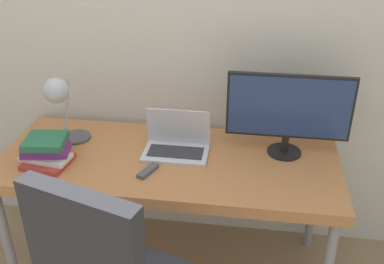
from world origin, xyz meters
TOP-DOWN VIEW (x-y plane):
  - wall_back at (0.00, 0.78)m, footprint 8.00×0.05m
  - desk at (0.00, 0.36)m, footprint 1.74×0.71m
  - laptop at (0.03, 0.42)m, footprint 0.33×0.21m
  - monitor at (0.59, 0.49)m, footprint 0.62×0.18m
  - desk_lamp at (-0.54, 0.36)m, footprint 0.16×0.30m
  - book_stack at (-0.59, 0.22)m, footprint 0.26×0.22m
  - tv_remote at (-0.07, 0.21)m, footprint 0.09×0.14m

SIDE VIEW (x-z plane):
  - desk at x=0.00m, z-range 0.31..1.05m
  - tv_remote at x=-0.07m, z-range 0.74..0.76m
  - laptop at x=0.03m, z-range 0.68..0.90m
  - book_stack at x=-0.59m, z-range 0.74..0.88m
  - monitor at x=0.59m, z-range 0.77..1.20m
  - desk_lamp at x=-0.54m, z-range 0.83..1.24m
  - wall_back at x=0.00m, z-range 0.00..2.60m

